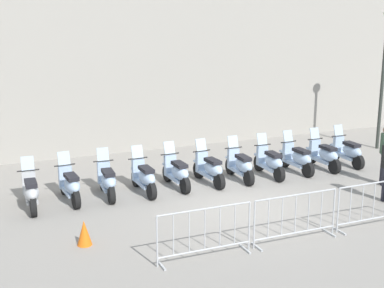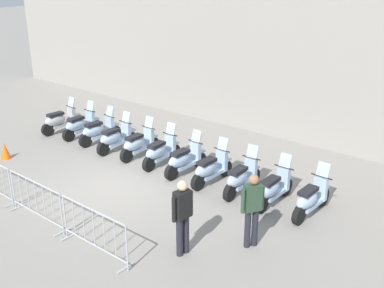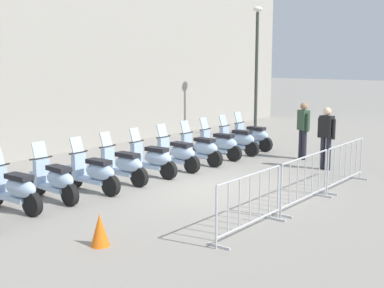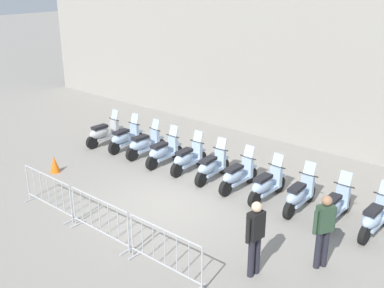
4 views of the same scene
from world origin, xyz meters
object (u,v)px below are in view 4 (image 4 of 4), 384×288
at_px(motorcycle_3, 163,152).
at_px(motorcycle_8, 299,195).
at_px(motorcycle_6, 237,176).
at_px(barrier_segment_1, 100,219).
at_px(motorcycle_9, 334,207).
at_px(traffic_cone, 55,164).
at_px(motorcycle_2, 144,144).
at_px(motorcycle_7, 266,185).
at_px(motorcycle_0, 104,133).
at_px(motorcycle_1, 125,138).
at_px(motorcycle_5, 211,167).
at_px(barrier_segment_2, 165,252).
at_px(officer_near_row_end, 255,234).
at_px(motorcycle_10, 374,218).
at_px(officer_mid_plaza, 324,227).
at_px(barrier_segment_0, 48,193).
at_px(motorcycle_4, 187,158).

bearing_deg(motorcycle_3, motorcycle_8, -2.76).
height_order(motorcycle_6, barrier_segment_1, motorcycle_6).
xyz_separation_m(motorcycle_9, traffic_cone, (-8.37, -2.27, -0.18)).
bearing_deg(motorcycle_2, motorcycle_8, -3.88).
bearing_deg(motorcycle_7, motorcycle_8, -1.04).
xyz_separation_m(motorcycle_0, traffic_cone, (0.61, -2.71, -0.18)).
bearing_deg(motorcycle_1, barrier_segment_1, -50.99).
height_order(motorcycle_1, motorcycle_5, same).
bearing_deg(traffic_cone, barrier_segment_2, -17.17).
relative_size(motorcycle_5, motorcycle_7, 1.00).
bearing_deg(motorcycle_9, motorcycle_6, 176.85).
relative_size(officer_near_row_end, traffic_cone, 3.15).
distance_m(motorcycle_0, motorcycle_10, 9.99).
xyz_separation_m(officer_near_row_end, officer_mid_plaza, (1.03, 1.12, 0.00)).
height_order(motorcycle_6, motorcycle_7, same).
xyz_separation_m(motorcycle_3, barrier_segment_1, (1.75, -4.40, 0.07)).
bearing_deg(motorcycle_7, motorcycle_0, 177.07).
bearing_deg(officer_near_row_end, barrier_segment_2, -144.84).
xyz_separation_m(motorcycle_1, motorcycle_8, (6.97, -0.45, 0.00)).
bearing_deg(barrier_segment_1, motorcycle_6, 73.79).
bearing_deg(motorcycle_10, barrier_segment_0, -151.52).
distance_m(motorcycle_4, motorcycle_6, 1.99).
relative_size(motorcycle_7, barrier_segment_0, 0.84).
height_order(motorcycle_3, motorcycle_6, same).
bearing_deg(barrier_segment_0, traffic_cone, 139.66).
distance_m(motorcycle_3, traffic_cone, 3.52).
bearing_deg(motorcycle_6, barrier_segment_2, -78.37).
xyz_separation_m(motorcycle_4, officer_near_row_end, (4.43, -3.47, 0.53)).
bearing_deg(motorcycle_5, motorcycle_8, -3.42).
height_order(barrier_segment_1, officer_near_row_end, officer_near_row_end).
height_order(motorcycle_6, motorcycle_8, same).
distance_m(motorcycle_0, motorcycle_9, 8.99).
relative_size(motorcycle_10, barrier_segment_2, 0.84).
height_order(motorcycle_5, motorcycle_9, same).
relative_size(motorcycle_2, barrier_segment_0, 0.84).
bearing_deg(officer_mid_plaza, barrier_segment_2, -139.41).
relative_size(motorcycle_3, traffic_cone, 3.13).
xyz_separation_m(motorcycle_6, motorcycle_7, (1.00, -0.08, 0.00)).
distance_m(motorcycle_6, motorcycle_7, 1.00).
distance_m(motorcycle_9, officer_near_row_end, 3.22).
height_order(motorcycle_1, motorcycle_6, same).
bearing_deg(officer_mid_plaza, barrier_segment_0, -164.02).
distance_m(barrier_segment_1, officer_mid_plaza, 5.17).
distance_m(motorcycle_9, barrier_segment_0, 7.51).
distance_m(motorcycle_7, motorcycle_10, 3.00).
xyz_separation_m(motorcycle_3, motorcycle_5, (2.00, -0.06, 0.00)).
height_order(motorcycle_10, officer_near_row_end, officer_near_row_end).
bearing_deg(barrier_segment_1, motorcycle_8, 52.08).
distance_m(motorcycle_2, motorcycle_9, 7.00).
height_order(motorcycle_10, traffic_cone, motorcycle_10).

